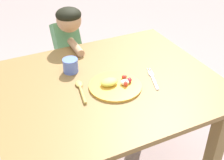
{
  "coord_description": "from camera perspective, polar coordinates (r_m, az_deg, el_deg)",
  "views": [
    {
      "loc": [
        -0.53,
        -1.17,
        1.58
      ],
      "look_at": [
        0.02,
        -0.02,
        0.73
      ],
      "focal_mm": 47.94,
      "sensor_mm": 36.0,
      "label": 1
    }
  ],
  "objects": [
    {
      "name": "dining_table",
      "position": [
        1.63,
        -0.97,
        -4.15
      ],
      "size": [
        1.15,
        0.93,
        0.71
      ],
      "color": "olive",
      "rests_on": "ground_plane"
    },
    {
      "name": "plate",
      "position": [
        1.51,
        0.61,
        -0.97
      ],
      "size": [
        0.27,
        0.27,
        0.04
      ],
      "color": "gold",
      "rests_on": "dining_table"
    },
    {
      "name": "fork",
      "position": [
        1.59,
        7.82,
        0.29
      ],
      "size": [
        0.08,
        0.2,
        0.01
      ],
      "rotation": [
        0.0,
        0.0,
        1.24
      ],
      "color": "silver",
      "rests_on": "dining_table"
    },
    {
      "name": "spoon",
      "position": [
        1.49,
        -5.99,
        -1.75
      ],
      "size": [
        0.06,
        0.2,
        0.02
      ],
      "rotation": [
        0.0,
        0.0,
        1.4
      ],
      "color": "tan",
      "rests_on": "dining_table"
    },
    {
      "name": "drinking_cup",
      "position": [
        1.63,
        -7.92,
        2.76
      ],
      "size": [
        0.08,
        0.08,
        0.08
      ],
      "primitive_type": "cylinder",
      "color": "#5874DD",
      "rests_on": "dining_table"
    },
    {
      "name": "person",
      "position": [
        2.12,
        -8.22,
        2.88
      ],
      "size": [
        0.18,
        0.4,
        0.95
      ],
      "rotation": [
        0.0,
        0.0,
        3.14
      ],
      "color": "#46505A",
      "rests_on": "ground_plane"
    }
  ]
}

